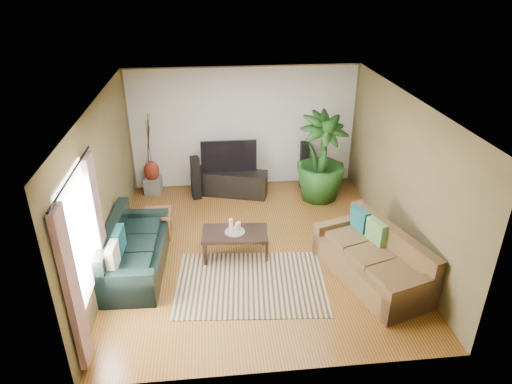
{
  "coord_description": "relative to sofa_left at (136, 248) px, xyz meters",
  "views": [
    {
      "loc": [
        -0.74,
        -6.8,
        4.57
      ],
      "look_at": [
        0.0,
        0.2,
        1.05
      ],
      "focal_mm": 32.0,
      "sensor_mm": 36.0,
      "label": 1
    }
  ],
  "objects": [
    {
      "name": "potted_plant",
      "position": [
        3.59,
        2.24,
        0.52
      ],
      "size": [
        1.34,
        1.34,
        1.89
      ],
      "primitive_type": "imported",
      "rotation": [
        0.0,
        0.0,
        0.33
      ],
      "color": "#1A4517",
      "rests_on": "floor"
    },
    {
      "name": "plant_pot",
      "position": [
        3.59,
        2.24,
        -0.29
      ],
      "size": [
        0.35,
        0.35,
        0.27
      ],
      "primitive_type": "cylinder",
      "color": "black",
      "rests_on": "floor"
    },
    {
      "name": "ceiling",
      "position": [
        2.04,
        0.37,
        2.28
      ],
      "size": [
        5.5,
        5.5,
        0.0
      ],
      "primitive_type": "plane",
      "rotation": [
        3.14,
        0.0,
        0.0
      ],
      "color": "white",
      "rests_on": "ground"
    },
    {
      "name": "side_table",
      "position": [
        0.26,
        1.02,
        -0.17
      ],
      "size": [
        0.49,
        0.49,
        0.51
      ],
      "primitive_type": "cube",
      "rotation": [
        0.0,
        0.0,
        0.0
      ],
      "color": "brown",
      "rests_on": "floor"
    },
    {
      "name": "candle_tray",
      "position": [
        1.64,
        0.26,
        0.04
      ],
      "size": [
        0.35,
        0.35,
        0.02
      ],
      "primitive_type": "cylinder",
      "color": "gray",
      "rests_on": "coffee_table"
    },
    {
      "name": "sofa_right",
      "position": [
        3.75,
        -0.66,
        0.0
      ],
      "size": [
        1.52,
        2.24,
        0.85
      ],
      "primitive_type": "cube",
      "rotation": [
        0.0,
        0.0,
        -1.25
      ],
      "color": "brown",
      "rests_on": "floor"
    },
    {
      "name": "curtain_near",
      "position": [
        -0.39,
        -1.98,
        0.72
      ],
      "size": [
        0.08,
        0.35,
        2.2
      ],
      "primitive_type": "cube",
      "color": "gray",
      "rests_on": "ground"
    },
    {
      "name": "floor",
      "position": [
        2.04,
        0.37,
        -0.42
      ],
      "size": [
        5.5,
        5.5,
        0.0
      ],
      "primitive_type": "plane",
      "color": "brown",
      "rests_on": "ground"
    },
    {
      "name": "television",
      "position": [
        1.67,
        2.66,
        0.47
      ],
      "size": [
        1.19,
        0.06,
        0.7
      ],
      "primitive_type": "cube",
      "color": "black",
      "rests_on": "tv_stand"
    },
    {
      "name": "pedestal",
      "position": [
        -0.02,
        2.87,
        -0.24
      ],
      "size": [
        0.38,
        0.38,
        0.36
      ],
      "primitive_type": "cube",
      "rotation": [
        0.0,
        0.0,
        -0.04
      ],
      "color": "gray",
      "rests_on": "floor"
    },
    {
      "name": "coffee_table",
      "position": [
        1.64,
        0.26,
        -0.2
      ],
      "size": [
        1.16,
        0.69,
        0.46
      ],
      "primitive_type": "cube",
      "rotation": [
        0.0,
        0.0,
        -0.07
      ],
      "color": "black",
      "rests_on": "floor"
    },
    {
      "name": "window_pane",
      "position": [
        -0.44,
        -1.23,
        0.97
      ],
      "size": [
        0.0,
        1.8,
        1.8
      ],
      "primitive_type": "plane",
      "rotation": [
        1.57,
        0.0,
        1.57
      ],
      "color": "white",
      "rests_on": "ground"
    },
    {
      "name": "sofa_left",
      "position": [
        0.0,
        0.0,
        0.0
      ],
      "size": [
        0.95,
        2.05,
        0.85
      ],
      "primitive_type": "cube",
      "rotation": [
        0.0,
        0.0,
        1.53
      ],
      "color": "black",
      "rests_on": "floor"
    },
    {
      "name": "tv_stand",
      "position": [
        1.67,
        2.64,
        -0.15
      ],
      "size": [
        1.69,
        0.92,
        0.54
      ],
      "primitive_type": "cube",
      "rotation": [
        0.0,
        0.0,
        -0.28
      ],
      "color": "black",
      "rests_on": "floor"
    },
    {
      "name": "wall_back",
      "position": [
        2.04,
        3.12,
        0.93
      ],
      "size": [
        5.0,
        0.0,
        5.0
      ],
      "primitive_type": "plane",
      "rotation": [
        1.57,
        0.0,
        0.0
      ],
      "color": "brown",
      "rests_on": "ground"
    },
    {
      "name": "backwall_panel",
      "position": [
        2.04,
        3.11,
        0.93
      ],
      "size": [
        4.9,
        0.0,
        4.9
      ],
      "primitive_type": "plane",
      "rotation": [
        1.57,
        0.0,
        0.0
      ],
      "color": "white",
      "rests_on": "ground"
    },
    {
      "name": "wall_front",
      "position": [
        2.04,
        -2.38,
        0.93
      ],
      "size": [
        5.0,
        0.0,
        5.0
      ],
      "primitive_type": "plane",
      "rotation": [
        -1.57,
        0.0,
        0.0
      ],
      "color": "brown",
      "rests_on": "ground"
    },
    {
      "name": "candle_tall",
      "position": [
        1.58,
        0.29,
        0.16
      ],
      "size": [
        0.07,
        0.07,
        0.22
      ],
      "primitive_type": "cylinder",
      "color": "white",
      "rests_on": "candle_tray"
    },
    {
      "name": "wall_right",
      "position": [
        4.54,
        0.37,
        0.92
      ],
      "size": [
        0.0,
        5.5,
        5.5
      ],
      "primitive_type": "plane",
      "rotation": [
        1.57,
        0.0,
        -1.57
      ],
      "color": "brown",
      "rests_on": "ground"
    },
    {
      "name": "speaker_right",
      "position": [
        3.38,
        2.87,
        0.11
      ],
      "size": [
        0.2,
        0.22,
        1.06
      ],
      "primitive_type": "cube",
      "rotation": [
        0.0,
        0.0,
        -0.06
      ],
      "color": "black",
      "rests_on": "floor"
    },
    {
      "name": "curtain_far",
      "position": [
        -0.39,
        -0.48,
        0.72
      ],
      "size": [
        0.08,
        0.35,
        2.2
      ],
      "primitive_type": "cube",
      "color": "gray",
      "rests_on": "ground"
    },
    {
      "name": "speaker_left",
      "position": [
        0.94,
        2.51,
        0.06
      ],
      "size": [
        0.21,
        0.23,
        0.96
      ],
      "primitive_type": "cube",
      "rotation": [
        0.0,
        0.0,
        0.23
      ],
      "color": "black",
      "rests_on": "floor"
    },
    {
      "name": "candle_short",
      "position": [
        1.71,
        0.32,
        0.12
      ],
      "size": [
        0.07,
        0.07,
        0.14
      ],
      "primitive_type": "cylinder",
      "color": "beige",
      "rests_on": "candle_tray"
    },
    {
      "name": "curtain_rod",
      "position": [
        -0.39,
        -1.23,
        1.87
      ],
      "size": [
        0.03,
        1.9,
        0.03
      ],
      "primitive_type": "cylinder",
      "rotation": [
        1.57,
        0.0,
        0.0
      ],
      "color": "black",
      "rests_on": "ground"
    },
    {
      "name": "candle_mid",
      "position": [
        1.68,
        0.22,
        0.14
      ],
      "size": [
        0.07,
        0.07,
        0.17
      ],
      "primitive_type": "cylinder",
      "color": "beige",
      "rests_on": "candle_tray"
    },
    {
      "name": "vase",
      "position": [
        -0.02,
        2.87,
        0.1
      ],
      "size": [
        0.33,
        0.33,
        0.46
      ],
      "primitive_type": "ellipsoid",
      "color": "maroon",
      "rests_on": "pedestal"
    },
    {
      "name": "area_rug",
      "position": [
        1.83,
        -0.58,
        -0.42
      ],
      "size": [
        2.5,
        1.87,
        0.01
      ],
      "primitive_type": "cube",
      "rotation": [
        0.0,
        0.0,
        -0.08
      ],
      "color": "tan",
      "rests_on": "floor"
    },
    {
      "name": "wall_left",
      "position": [
        -0.46,
        0.37,
        0.92
      ],
      "size": [
        0.0,
        5.5,
        5.5
      ],
      "primitive_type": "plane",
      "rotation": [
        1.57,
        0.0,
        1.57
      ],
      "color": "brown",
      "rests_on": "ground"
    }
  ]
}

